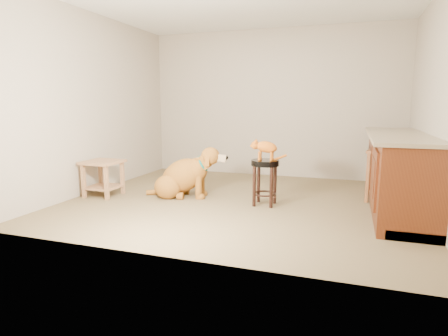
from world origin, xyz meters
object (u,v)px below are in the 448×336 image
(golden_retriever, at_px, (184,177))
(tabby_kitten, at_px, (265,148))
(side_table, at_px, (103,173))
(padded_stool, at_px, (265,173))
(wood_stool, at_px, (382,175))

(golden_retriever, bearing_deg, tabby_kitten, -13.67)
(side_table, bearing_deg, padded_stool, 6.57)
(wood_stool, distance_m, golden_retriever, 2.69)
(wood_stool, distance_m, tabby_kitten, 1.65)
(padded_stool, relative_size, golden_retriever, 0.50)
(tabby_kitten, bearing_deg, golden_retriever, 177.79)
(side_table, bearing_deg, golden_retriever, 16.56)
(tabby_kitten, bearing_deg, padded_stool, -5.72)
(padded_stool, bearing_deg, side_table, -173.43)
(padded_stool, xyz_separation_m, tabby_kitten, (-0.01, 0.00, 0.33))
(golden_retriever, distance_m, tabby_kitten, 1.26)
(padded_stool, bearing_deg, tabby_kitten, 173.38)
(padded_stool, xyz_separation_m, wood_stool, (1.45, 0.67, -0.06))
(side_table, bearing_deg, tabby_kitten, 6.63)
(wood_stool, xyz_separation_m, side_table, (-3.73, -0.93, -0.03))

